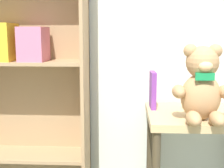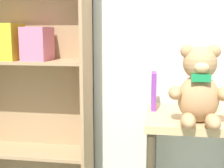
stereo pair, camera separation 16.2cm
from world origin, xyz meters
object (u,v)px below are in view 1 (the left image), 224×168
bookshelf_side (21,46)px  book_standing_yellow (198,85)px  book_standing_purple (153,90)px  display_table (199,132)px  teddy_bear (202,86)px

bookshelf_side → book_standing_yellow: bearing=-5.1°
book_standing_purple → book_standing_yellow: bearing=-6.5°
display_table → book_standing_purple: bearing=158.5°
teddy_bear → book_standing_yellow: bearing=81.6°
display_table → book_standing_yellow: 0.24m
display_table → book_standing_yellow: size_ratio=2.31×
teddy_bear → book_standing_yellow: 0.22m
bookshelf_side → teddy_bear: 0.99m
bookshelf_side → display_table: bearing=-9.4°
bookshelf_side → teddy_bear: size_ratio=4.73×
bookshelf_side → book_standing_yellow: size_ratio=6.47×
bookshelf_side → book_standing_yellow: bookshelf_side is taller
book_standing_purple → book_standing_yellow: size_ratio=0.76×
book_standing_purple → display_table: bearing=-23.6°
teddy_bear → book_standing_purple: 0.31m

